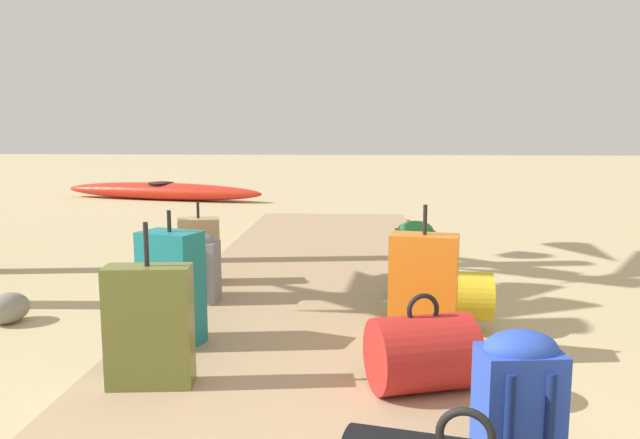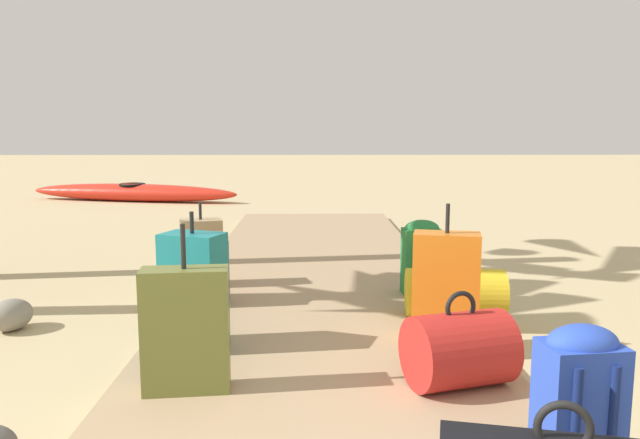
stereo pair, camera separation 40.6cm
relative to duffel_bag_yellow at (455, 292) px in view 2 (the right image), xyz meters
name	(u,v)px [view 2 (the right image)]	position (x,y,z in m)	size (l,w,h in m)	color
ground_plane	(318,326)	(-0.92, 0.05, -0.24)	(60.00, 60.00, 0.00)	tan
boardwalk	(317,288)	(-0.92, 0.91, -0.20)	(2.08, 8.58, 0.08)	tan
duffel_bag_yellow	(455,292)	(0.00, 0.00, 0.00)	(0.67, 0.37, 0.44)	gold
duffel_bag_red	(459,349)	(-0.24, -1.14, 0.02)	(0.57, 0.49, 0.48)	red
suitcase_orange	(446,287)	(-0.17, -0.49, 0.16)	(0.42, 0.28, 0.83)	orange
backpack_grey	(207,267)	(-1.72, 0.32, 0.11)	(0.30, 0.24, 0.52)	slate
suitcase_teal	(194,291)	(-1.64, -0.57, 0.17)	(0.40, 0.32, 0.79)	#197A7F
backpack_blue	(580,393)	(0.02, -1.88, 0.12)	(0.31, 0.25, 0.55)	#2847B7
suitcase_olive	(186,330)	(-1.57, -1.18, 0.14)	(0.43, 0.21, 0.81)	olive
backpack_green	(421,255)	(-0.13, 0.58, 0.14)	(0.29, 0.24, 0.57)	#237538
suitcase_tan	(201,252)	(-1.86, 0.88, 0.11)	(0.38, 0.30, 0.67)	tan
kayak	(133,192)	(-4.36, 7.62, -0.08)	(4.20, 1.51, 0.34)	red
rock_left_mid	(11,315)	(-2.98, -0.02, -0.14)	(0.31, 0.25, 0.21)	gray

